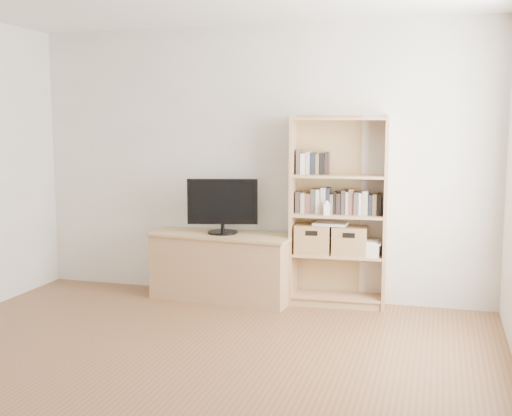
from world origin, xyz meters
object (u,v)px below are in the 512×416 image
at_px(laptop, 331,224).
at_px(television, 223,206).
at_px(baby_monitor, 327,209).
at_px(tv_stand, 223,267).
at_px(basket_left, 313,239).
at_px(basket_right, 350,240).
at_px(bookshelf, 338,212).

bearing_deg(laptop, television, -171.83).
bearing_deg(laptop, baby_monitor, -101.07).
xyz_separation_m(television, laptop, (1.02, 0.09, -0.14)).
bearing_deg(tv_stand, basket_left, 10.52).
bearing_deg(basket_left, laptop, -3.27).
relative_size(basket_left, basket_right, 1.03).
height_order(tv_stand, bookshelf, bookshelf).
relative_size(bookshelf, basket_right, 5.61).
height_order(tv_stand, basket_left, basket_left).
bearing_deg(tv_stand, basket_right, 10.11).
distance_m(basket_left, laptop, 0.22).
distance_m(bookshelf, television, 1.09).
bearing_deg(basket_right, basket_left, 179.10).
relative_size(television, baby_monitor, 6.17).
bearing_deg(television, basket_left, -8.96).
bearing_deg(television, tv_stand, 0.00).
bearing_deg(basket_right, bookshelf, 176.50).
xyz_separation_m(tv_stand, bookshelf, (1.09, 0.10, 0.57)).
xyz_separation_m(basket_left, basket_right, (0.34, 0.02, -0.00)).
bearing_deg(basket_left, tv_stand, 178.66).
distance_m(tv_stand, laptop, 1.12).
relative_size(bookshelf, basket_left, 5.44).
relative_size(baby_monitor, basket_left, 0.34).
bearing_deg(baby_monitor, television, 165.28).
bearing_deg(television, baby_monitor, -14.48).
height_order(bookshelf, laptop, bookshelf).
relative_size(baby_monitor, basket_right, 0.35).
bearing_deg(laptop, bookshelf, 12.29).
xyz_separation_m(bookshelf, basket_right, (0.11, 0.00, -0.26)).
distance_m(television, baby_monitor, 1.00).
bearing_deg(basket_right, laptop, 179.55).
distance_m(basket_left, basket_right, 0.34).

